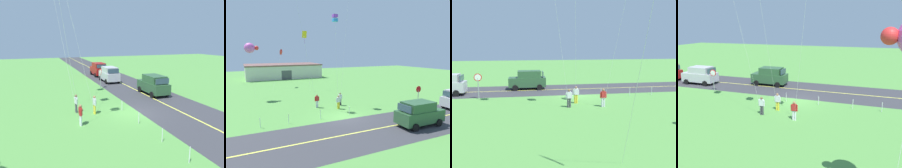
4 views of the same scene
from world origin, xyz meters
TOP-DOWN VIEW (x-y plane):
  - ground_plane at (0.00, 0.00)m, footprint 120.00×120.00m
  - asphalt_road at (0.00, -4.00)m, footprint 120.00×7.00m
  - road_centre_stripe at (0.00, -4.00)m, footprint 120.00×0.16m
  - car_suv_foreground at (5.11, -4.93)m, footprint 4.40×2.12m
  - stop_sign at (10.06, -0.10)m, footprint 0.76×0.08m
  - person_adult_near at (1.80, 4.64)m, footprint 0.58×0.22m
  - person_adult_companion at (0.89, 3.25)m, footprint 0.58×0.22m
  - person_child_watcher at (-1.19, 4.89)m, footprint 0.58×0.22m
  - kite_blue_mid at (1.48, 5.46)m, footprint 0.88×2.50m
  - kite_green_far at (1.34, 18.09)m, footprint 0.71×3.50m
  - kite_pink_drift at (-7.89, 13.11)m, footprint 1.90×2.12m
  - kite_orange_near at (-2.04, 22.23)m, footprint 2.69×3.48m
  - warehouse_distant at (0.69, 36.55)m, footprint 18.36×10.20m
  - fence_post_0 at (-8.02, 0.70)m, footprint 0.05×0.05m
  - fence_post_1 at (-5.51, 0.70)m, footprint 0.05×0.05m
  - fence_post_2 at (-2.33, 0.70)m, footprint 0.05×0.05m
  - fence_post_3 at (0.96, 0.70)m, footprint 0.05×0.05m

SIDE VIEW (x-z plane):
  - ground_plane at x=0.00m, z-range -0.10..0.00m
  - asphalt_road at x=0.00m, z-range 0.00..0.00m
  - road_centre_stripe at x=0.00m, z-range 0.00..0.01m
  - fence_post_0 at x=-8.02m, z-range 0.00..0.90m
  - fence_post_1 at x=-5.51m, z-range 0.00..0.90m
  - fence_post_2 at x=-2.33m, z-range 0.00..0.90m
  - fence_post_3 at x=0.96m, z-range 0.00..0.90m
  - person_adult_near at x=1.80m, z-range 0.06..1.66m
  - person_adult_companion at x=0.89m, z-range 0.06..1.66m
  - person_child_watcher at x=-1.19m, z-range 0.06..1.66m
  - car_suv_foreground at x=5.11m, z-range 0.03..2.27m
  - warehouse_distant at x=0.69m, z-range 0.00..3.50m
  - stop_sign at x=10.06m, z-range 0.52..3.08m
  - kite_orange_near at x=-2.04m, z-range 3.00..10.15m
  - kite_pink_drift at x=-7.89m, z-range 3.24..11.11m
  - kite_green_far at x=1.34m, z-range 4.33..14.64m
  - kite_blue_mid at x=1.48m, z-range 5.10..16.25m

